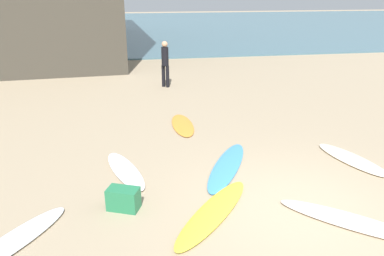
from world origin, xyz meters
name	(u,v)px	position (x,y,z in m)	size (l,w,h in m)	color
ground_plane	(301,212)	(0.00, 0.00, 0.00)	(120.00, 120.00, 0.00)	tan
ocean_water	(154,25)	(0.00, 35.60, 0.04)	(120.00, 40.00, 0.08)	slate
surfboard_0	(183,125)	(-1.46, 4.73, 0.03)	(0.60, 1.92, 0.06)	orange
surfboard_1	(125,170)	(-3.13, 2.09, 0.04)	(0.50, 2.02, 0.09)	white
surfboard_2	(213,212)	(-1.58, 0.20, 0.04)	(0.53, 2.50, 0.08)	yellow
surfboard_3	(227,166)	(-0.86, 1.93, 0.03)	(0.55, 2.58, 0.06)	#459CE0
surfboard_4	(352,159)	(2.10, 1.78, 0.04)	(0.60, 1.99, 0.07)	beige
surfboard_5	(14,241)	(-4.87, -0.06, 0.04)	(0.51, 2.11, 0.09)	white
surfboard_6	(351,221)	(0.70, -0.47, 0.04)	(0.53, 2.49, 0.07)	silver
beachgoer_near	(165,61)	(-1.48, 9.36, 1.04)	(0.39, 0.39, 1.84)	black
beach_cooler	(123,199)	(-3.15, 0.64, 0.21)	(0.56, 0.32, 0.41)	#287F51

